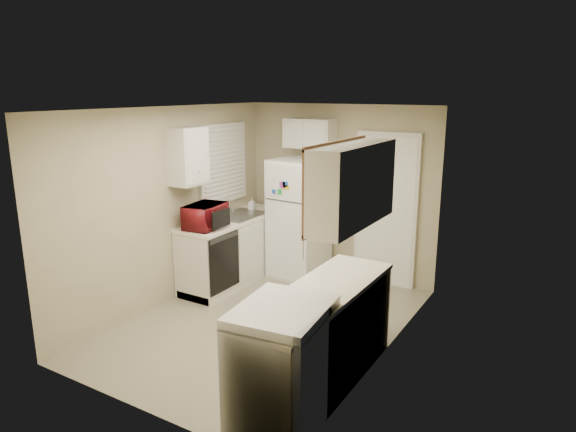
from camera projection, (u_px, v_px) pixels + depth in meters
The scene contains 19 objects.
floor at pixel (266, 323), 5.86m from camera, with size 3.80×3.80×0.00m, color #AAA389.
ceiling at pixel (263, 109), 5.28m from camera, with size 3.80×3.80×0.00m, color white.
wall_left at pixel (169, 206), 6.27m from camera, with size 3.80×3.80×0.00m, color tan.
wall_right at pixel (387, 240), 4.88m from camera, with size 3.80×3.80×0.00m, color tan.
wall_back at pixel (339, 192), 7.15m from camera, with size 2.80×2.80×0.00m, color tan.
wall_front at pixel (130, 274), 3.99m from camera, with size 2.80×2.80×0.00m, color tan.
left_counter at pixel (234, 249), 7.05m from camera, with size 0.60×1.80×0.90m, color silver.
dishwasher at pixel (224, 263), 6.40m from camera, with size 0.03×0.58×0.72m, color black.
sink at pixel (240, 218), 7.08m from camera, with size 0.54×0.74×0.16m, color gray.
microwave at pixel (205, 216), 6.40m from camera, with size 0.30×0.54×0.36m, color maroon.
soap_bottle at pixel (252, 203), 7.36m from camera, with size 0.08×0.08×0.18m, color white.
window_blinds at pixel (224, 164), 7.03m from camera, with size 0.10×0.98×1.08m, color silver.
upper_cabinet_left at pixel (188, 156), 6.23m from camera, with size 0.30×0.45×0.70m, color silver.
refrigerator at pixel (299, 219), 7.13m from camera, with size 0.69×0.67×1.67m, color white.
cabinet_over_fridge at pixel (310, 133), 7.04m from camera, with size 0.70×0.30×0.40m, color silver.
interior_door at pixel (386, 211), 6.82m from camera, with size 0.86×0.06×2.08m, color white.
right_counter at pixel (319, 339), 4.54m from camera, with size 0.60×2.00×0.90m, color silver.
stove at pixel (282, 364), 4.03m from camera, with size 0.66×0.82×0.99m, color white.
upper_cabinet_right at pixel (353, 185), 4.39m from camera, with size 0.30×1.20×0.70m, color silver.
Camera 1 is at (2.99, -4.50, 2.61)m, focal length 32.00 mm.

